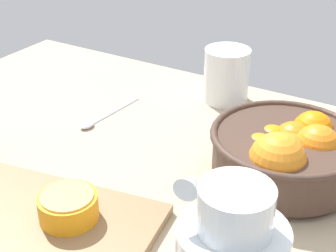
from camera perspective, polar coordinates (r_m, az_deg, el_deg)
name	(u,v)px	position (r cm, az deg, el deg)	size (l,w,h in cm)	color
ground_plane	(154,181)	(85.36, -1.64, -6.29)	(125.18, 82.63, 3.00)	tan
fruit_bowl	(286,152)	(82.66, 13.28, -2.93)	(24.61, 24.61, 11.56)	#473328
second_glass	(226,78)	(107.67, 6.64, 5.42)	(9.65, 9.65, 11.54)	white
cutting_board	(28,226)	(75.34, -15.59, -10.92)	(35.59, 22.54, 1.53)	olive
orange_half_0	(68,206)	(73.08, -11.28, -8.96)	(8.54, 8.54, 4.03)	orange
spoon	(102,117)	(101.76, -7.54, 0.98)	(2.99, 17.26, 1.00)	silver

